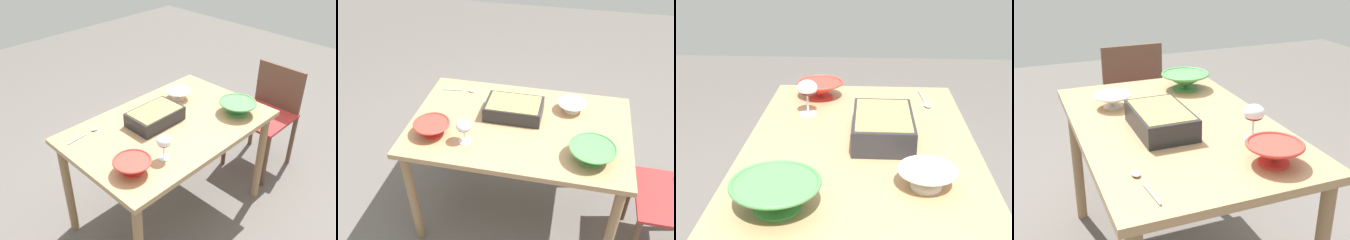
{
  "view_description": "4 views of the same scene",
  "coord_description": "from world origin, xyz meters",
  "views": [
    {
      "loc": [
        1.37,
        1.35,
        1.98
      ],
      "look_at": [
        -0.0,
        -0.02,
        0.77
      ],
      "focal_mm": 39.31,
      "sensor_mm": 36.0,
      "label": 1
    },
    {
      "loc": [
        -0.27,
        1.65,
        2.03
      ],
      "look_at": [
        0.08,
        0.01,
        0.77
      ],
      "focal_mm": 39.06,
      "sensor_mm": 36.0,
      "label": 2
    },
    {
      "loc": [
        -1.4,
        -0.02,
        1.42
      ],
      "look_at": [
        -0.0,
        0.06,
        0.83
      ],
      "focal_mm": 47.52,
      "sensor_mm": 36.0,
      "label": 3
    },
    {
      "loc": [
        1.59,
        -0.6,
        1.46
      ],
      "look_at": [
        0.11,
        -0.01,
        0.8
      ],
      "focal_mm": 47.32,
      "sensor_mm": 36.0,
      "label": 4
    }
  ],
  "objects": [
    {
      "name": "dining_table",
      "position": [
        0.0,
        0.0,
        0.65
      ],
      "size": [
        1.26,
        0.8,
        0.74
      ],
      "color": "tan",
      "rests_on": "ground_plane"
    },
    {
      "name": "chair",
      "position": [
        -0.98,
        0.13,
        0.47
      ],
      "size": [
        0.44,
        0.42,
        0.83
      ],
      "color": "#B22D2D",
      "rests_on": "ground_plane"
    },
    {
      "name": "wine_glass",
      "position": [
        0.26,
        0.22,
        0.85
      ],
      "size": [
        0.08,
        0.08,
        0.14
      ],
      "color": "white",
      "rests_on": "dining_table"
    },
    {
      "name": "casserole_dish",
      "position": [
        0.05,
        -0.08,
        0.79
      ],
      "size": [
        0.33,
        0.21,
        0.09
      ],
      "color": "#262628",
      "rests_on": "dining_table"
    },
    {
      "name": "mixing_bowl",
      "position": [
        -0.41,
        0.21,
        0.79
      ],
      "size": [
        0.24,
        0.24,
        0.08
      ],
      "color": "#4C994C",
      "rests_on": "dining_table"
    },
    {
      "name": "small_bowl",
      "position": [
        -0.28,
        -0.19,
        0.78
      ],
      "size": [
        0.17,
        0.17,
        0.06
      ],
      "color": "white",
      "rests_on": "dining_table"
    },
    {
      "name": "serving_bowl",
      "position": [
        0.46,
        0.19,
        0.79
      ],
      "size": [
        0.2,
        0.2,
        0.08
      ],
      "color": "red",
      "rests_on": "dining_table"
    },
    {
      "name": "serving_spoon",
      "position": [
        0.41,
        -0.27,
        0.75
      ],
      "size": [
        0.22,
        0.04,
        0.01
      ],
      "color": "silver",
      "rests_on": "dining_table"
    }
  ]
}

